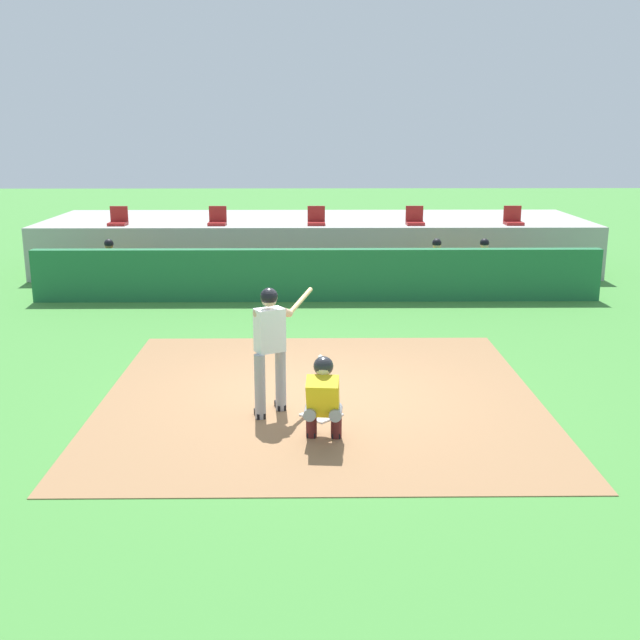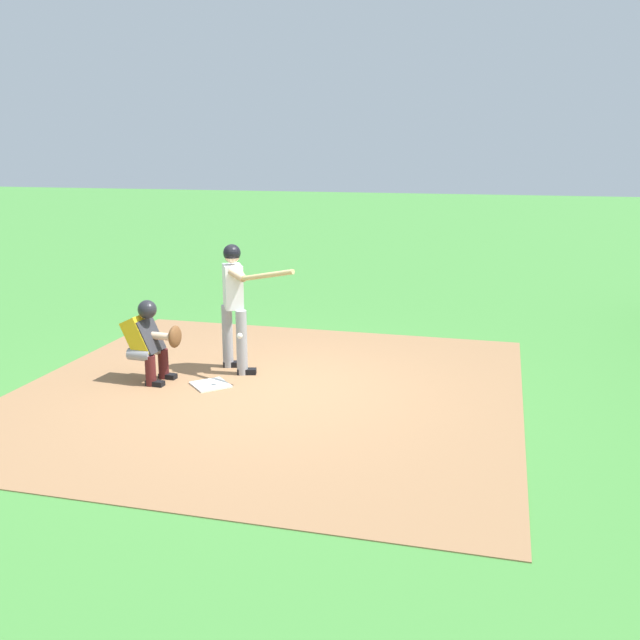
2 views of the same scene
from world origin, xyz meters
TOP-DOWN VIEW (x-y plane):
  - ground_plane at (0.00, 0.00)m, footprint 80.00×80.00m
  - dirt_infield at (0.00, 0.00)m, footprint 6.40×6.40m
  - home_plate at (0.00, -0.80)m, footprint 0.62×0.62m
  - batter_at_plate at (-0.68, -0.69)m, footprint 0.83×1.29m
  - catcher_crouched at (0.01, -1.64)m, footprint 0.50×1.65m

SIDE VIEW (x-z plane):
  - ground_plane at x=0.00m, z-range 0.00..0.00m
  - dirt_infield at x=0.00m, z-range 0.00..0.01m
  - home_plate at x=0.00m, z-range 0.01..0.04m
  - catcher_crouched at x=0.01m, z-range 0.05..1.17m
  - batter_at_plate at x=-0.68m, z-range 0.13..1.94m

